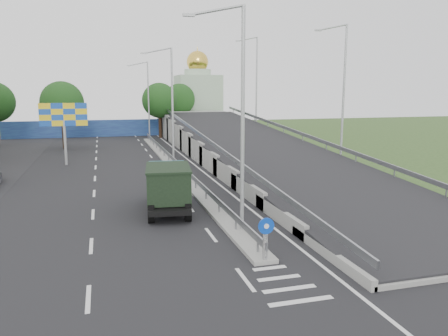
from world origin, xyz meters
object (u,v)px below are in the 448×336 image
object	(u,v)px
lamp_post_near	(239,108)
church	(198,98)
billboard	(64,118)
lamp_post_mid	(170,99)
sign_bollard	(265,239)
dump_truck	(168,185)
lamp_post_far	(147,96)

from	to	relation	value
lamp_post_near	church	xyz separation A→B (m)	(9.89, 54.00, -0.50)
lamp_post_near	billboard	bearing A→B (deg)	112.49
billboard	lamp_post_mid	bearing A→B (deg)	-12.38
lamp_post_near	lamp_post_mid	bearing A→B (deg)	90.00
sign_bollard	lamp_post_near	distance (m)	6.12
church	dump_truck	xyz separation A→B (m)	(-12.43, -49.14, -3.87)
sign_bollard	church	bearing A→B (deg)	80.19
billboard	dump_truck	world-z (taller)	billboard
sign_bollard	billboard	xyz separation A→B (m)	(-9.00, 25.83, 3.15)
sign_bollard	dump_truck	xyz separation A→B (m)	(-2.43, 8.68, 0.41)
church	dump_truck	world-z (taller)	church
church	dump_truck	bearing A→B (deg)	-104.20
lamp_post_mid	church	xyz separation A→B (m)	(9.89, 34.00, -0.50)
dump_truck	lamp_post_mid	bearing A→B (deg)	87.32
dump_truck	lamp_post_far	bearing A→B (deg)	92.71
sign_bollard	lamp_post_far	size ratio (longest dim) A/B	0.17
lamp_post_far	dump_truck	bearing A→B (deg)	-94.14
sign_bollard	lamp_post_far	xyz separation A→B (m)	(0.11, 43.83, 4.77)
lamp_post_mid	billboard	size ratio (longest dim) A/B	1.83
church	lamp_post_far	bearing A→B (deg)	-125.24
lamp_post_mid	lamp_post_far	distance (m)	20.00
lamp_post_mid	billboard	world-z (taller)	lamp_post_mid
lamp_post_far	church	xyz separation A→B (m)	(9.89, 14.00, -0.50)
church	billboard	xyz separation A→B (m)	(-19.00, -32.00, -1.12)
billboard	dump_truck	xyz separation A→B (m)	(6.57, -17.14, -2.75)
lamp_post_mid	church	world-z (taller)	church
lamp_post_near	dump_truck	xyz separation A→B (m)	(-2.54, 4.86, -4.37)
lamp_post_mid	dump_truck	size ratio (longest dim) A/B	1.65
sign_bollard	lamp_post_mid	bearing A→B (deg)	89.74
lamp_post_far	billboard	xyz separation A→B (m)	(-9.11, -18.00, -1.62)
lamp_post_far	billboard	bearing A→B (deg)	-116.84
lamp_post_near	lamp_post_far	xyz separation A→B (m)	(0.00, 40.00, 0.00)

